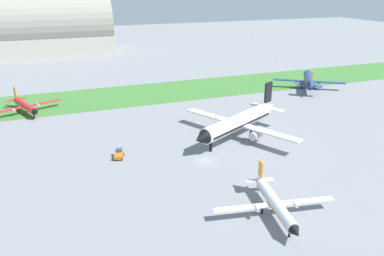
# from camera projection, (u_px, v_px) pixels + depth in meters

# --- Properties ---
(ground_plane) EXTENTS (600.00, 600.00, 0.00)m
(ground_plane) POSITION_uv_depth(u_px,v_px,m) (206.00, 161.00, 87.48)
(ground_plane) COLOR gray
(grass_taxiway_strip) EXTENTS (360.00, 28.00, 0.08)m
(grass_taxiway_strip) POSITION_uv_depth(u_px,v_px,m) (145.00, 94.00, 140.03)
(grass_taxiway_strip) COLOR #3D7533
(grass_taxiway_strip) RESTS_ON ground_plane
(airplane_midfield_jet) EXTENTS (32.72, 32.80, 12.63)m
(airplane_midfield_jet) POSITION_uv_depth(u_px,v_px,m) (239.00, 122.00, 99.06)
(airplane_midfield_jet) COLOR white
(airplane_midfield_jet) RESTS_ON ground_plane
(airplane_foreground_turboprop) EXTENTS (22.51, 19.36, 6.78)m
(airplane_foreground_turboprop) POSITION_uv_depth(u_px,v_px,m) (275.00, 203.00, 66.50)
(airplane_foreground_turboprop) COLOR silver
(airplane_foreground_turboprop) RESTS_ON ground_plane
(airplane_taxiing_turboprop) EXTENTS (22.42, 19.43, 7.06)m
(airplane_taxiing_turboprop) POSITION_uv_depth(u_px,v_px,m) (25.00, 106.00, 118.47)
(airplane_taxiing_turboprop) COLOR red
(airplane_taxiing_turboprop) RESTS_ON ground_plane
(airplane_parked_jet_far) EXTENTS (23.81, 23.87, 9.67)m
(airplane_parked_jet_far) POSITION_uv_depth(u_px,v_px,m) (309.00, 80.00, 145.49)
(airplane_parked_jet_far) COLOR navy
(airplane_parked_jet_far) RESTS_ON ground_plane
(pushback_tug_near_gate) EXTENTS (2.91, 3.97, 1.95)m
(pushback_tug_near_gate) POSITION_uv_depth(u_px,v_px,m) (119.00, 154.00, 88.84)
(pushback_tug_near_gate) COLOR orange
(pushback_tug_near_gate) RESTS_ON ground_plane
(hangar_distant) EXTENTS (68.50, 32.79, 33.85)m
(hangar_distant) POSITION_uv_depth(u_px,v_px,m) (50.00, 29.00, 211.63)
(hangar_distant) COLOR #B2AD9E
(hangar_distant) RESTS_ON ground_plane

